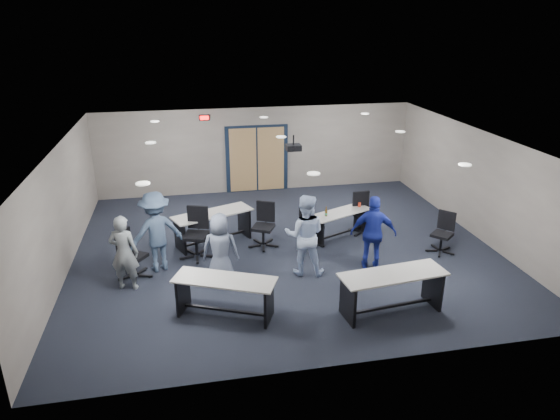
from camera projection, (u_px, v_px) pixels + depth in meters
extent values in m
plane|color=#1C202D|center=(285.00, 248.00, 12.27)|extent=(10.00, 10.00, 0.00)
cube|color=gray|center=(257.00, 150.00, 15.89)|extent=(10.00, 0.04, 2.70)
cube|color=gray|center=(345.00, 293.00, 7.66)|extent=(10.00, 0.04, 2.70)
cube|color=gray|center=(61.00, 211.00, 10.88)|extent=(0.04, 9.00, 2.70)
cube|color=gray|center=(478.00, 184.00, 12.68)|extent=(0.04, 9.00, 2.70)
cube|color=white|center=(285.00, 140.00, 11.29)|extent=(10.00, 9.00, 0.04)
cube|color=black|center=(257.00, 159.00, 15.97)|extent=(2.00, 0.06, 2.20)
cube|color=#A6834C|center=(243.00, 160.00, 15.87)|extent=(0.85, 0.04, 2.05)
cube|color=#A6834C|center=(271.00, 159.00, 16.04)|extent=(0.85, 0.04, 2.05)
cube|color=black|center=(204.00, 118.00, 15.16)|extent=(0.32, 0.05, 0.18)
cube|color=#FF0C0C|center=(204.00, 118.00, 15.13)|extent=(0.26, 0.02, 0.12)
cylinder|color=black|center=(294.00, 140.00, 11.84)|extent=(0.04, 0.04, 0.24)
cube|color=black|center=(293.00, 147.00, 11.91)|extent=(0.35, 0.30, 0.14)
cylinder|color=black|center=(295.00, 149.00, 11.77)|extent=(0.08, 0.03, 0.08)
cube|color=beige|center=(224.00, 280.00, 9.25)|extent=(2.01, 1.36, 0.03)
cube|color=black|center=(183.00, 293.00, 9.56)|extent=(0.29, 0.56, 0.74)
cube|color=black|center=(269.00, 303.00, 9.21)|extent=(0.29, 0.56, 0.74)
cube|color=black|center=(226.00, 310.00, 9.48)|extent=(1.58, 0.74, 0.04)
cube|color=beige|center=(393.00, 274.00, 9.34)|extent=(2.11, 0.90, 0.03)
cube|color=black|center=(348.00, 301.00, 9.24)|extent=(0.12, 0.63, 0.79)
cube|color=black|center=(433.00, 286.00, 9.74)|extent=(0.12, 0.63, 0.79)
cube|color=black|center=(390.00, 306.00, 9.59)|extent=(1.81, 0.26, 0.05)
cube|color=beige|center=(213.00, 214.00, 12.28)|extent=(2.09, 1.36, 0.03)
cube|color=black|center=(180.00, 237.00, 11.97)|extent=(0.28, 0.58, 0.77)
cube|color=black|center=(244.00, 221.00, 12.88)|extent=(0.28, 0.58, 0.77)
cube|color=black|center=(214.00, 239.00, 12.53)|extent=(1.66, 0.72, 0.04)
cube|color=beige|center=(340.00, 213.00, 12.65)|extent=(1.78, 1.20, 0.03)
cube|color=black|center=(317.00, 232.00, 12.38)|extent=(0.25, 0.49, 0.66)
cube|color=black|center=(361.00, 219.00, 13.18)|extent=(0.25, 0.49, 0.66)
cube|color=black|center=(339.00, 233.00, 12.86)|extent=(1.40, 0.65, 0.04)
cylinder|color=red|center=(359.00, 205.00, 12.98)|extent=(0.08, 0.08, 0.11)
imported|color=gray|center=(124.00, 253.00, 10.18)|extent=(0.68, 0.53, 1.63)
imported|color=slate|center=(220.00, 249.00, 10.39)|extent=(0.85, 0.63, 1.58)
imported|color=#BFD5FD|center=(305.00, 235.00, 10.77)|extent=(1.04, 0.91, 1.83)
imported|color=navy|center=(373.00, 233.00, 11.01)|extent=(1.08, 0.71, 1.71)
imported|color=#435A7A|center=(156.00, 232.00, 10.93)|extent=(1.34, 1.03, 1.83)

